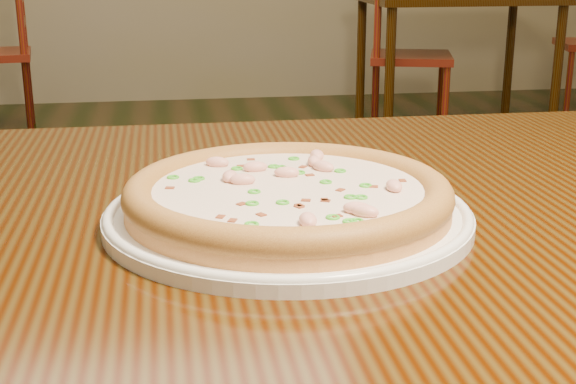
{
  "coord_description": "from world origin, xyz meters",
  "views": [
    {
      "loc": [
        0.01,
        -0.93,
        0.99
      ],
      "look_at": [
        0.12,
        -0.24,
        0.78
      ],
      "focal_mm": 50.0,
      "sensor_mm": 36.0,
      "label": 1
    }
  ],
  "objects": [
    {
      "name": "bg_table_right",
      "position": [
        1.59,
        3.27,
        0.65
      ],
      "size": [
        1.0,
        0.7,
        0.75
      ],
      "color": "black",
      "rests_on": "ground"
    },
    {
      "name": "pizza",
      "position": [
        0.12,
        -0.24,
        0.78
      ],
      "size": [
        0.3,
        0.3,
        0.03
      ],
      "color": "tan",
      "rests_on": "plate"
    },
    {
      "name": "chair_b",
      "position": [
        -0.85,
        3.65,
        0.44
      ],
      "size": [
        0.47,
        0.47,
        0.95
      ],
      "color": "#5D0F12",
      "rests_on": "ground"
    },
    {
      "name": "plate",
      "position": [
        0.12,
        -0.24,
        0.76
      ],
      "size": [
        0.34,
        0.34,
        0.02
      ],
      "color": "white",
      "rests_on": "hero_table"
    },
    {
      "name": "chair_c",
      "position": [
        1.27,
        3.21,
        0.44
      ],
      "size": [
        0.52,
        0.52,
        0.95
      ],
      "color": "#5D0F12",
      "rests_on": "ground"
    },
    {
      "name": "hero_table",
      "position": [
        0.24,
        -0.19,
        0.65
      ],
      "size": [
        1.2,
        0.8,
        0.75
      ],
      "color": "black",
      "rests_on": "ground"
    }
  ]
}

